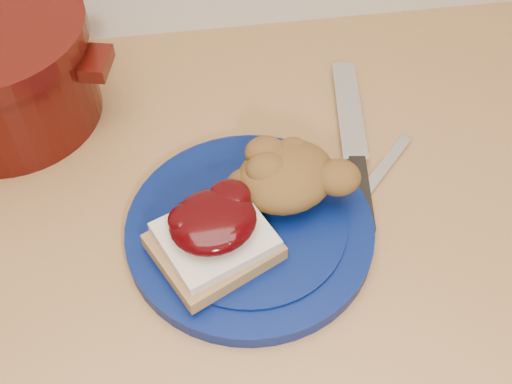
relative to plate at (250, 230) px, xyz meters
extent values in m
cube|color=beige|center=(-0.06, 0.08, -0.48)|extent=(4.00, 0.60, 0.86)
cylinder|color=#051249|center=(0.00, 0.00, 0.00)|extent=(0.35, 0.35, 0.02)
cube|color=olive|center=(-0.04, -0.03, 0.02)|extent=(0.15, 0.14, 0.02)
cube|color=beige|center=(-0.04, -0.03, 0.04)|extent=(0.14, 0.13, 0.01)
ellipsoid|color=black|center=(-0.04, -0.02, 0.06)|extent=(0.11, 0.11, 0.03)
ellipsoid|color=brown|center=(0.05, 0.04, 0.04)|extent=(0.14, 0.13, 0.06)
cube|color=black|center=(0.14, 0.03, 0.00)|extent=(0.04, 0.11, 0.02)
cube|color=silver|center=(0.16, 0.17, 0.00)|extent=(0.06, 0.18, 0.00)
cube|color=silver|center=(0.15, 0.05, -0.01)|extent=(0.14, 0.14, 0.00)
cylinder|color=#3A0905|center=(-0.28, 0.24, 0.05)|extent=(0.28, 0.28, 0.12)
cube|color=#3A0905|center=(-0.15, 0.21, 0.08)|extent=(0.04, 0.06, 0.02)
camera|label=1|loc=(-0.05, -0.41, 0.58)|focal=45.00mm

